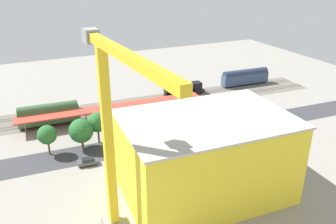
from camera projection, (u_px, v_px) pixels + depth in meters
name	position (u px, v px, depth m)	size (l,w,h in m)	color
ground_plane	(180.00, 127.00, 93.42)	(175.92, 175.92, 0.00)	gray
rail_bed	(153.00, 103.00, 109.57)	(109.95, 13.89, 0.01)	#665E54
street_asphalt	(189.00, 135.00, 89.34)	(109.95, 9.00, 0.01)	#38383D
track_rails	(153.00, 103.00, 109.50)	(109.85, 12.38, 0.12)	#9E9EA8
platform_canopy_near	(114.00, 107.00, 96.48)	(51.74, 7.00, 4.01)	#C63D2D
locomotive	(185.00, 89.00, 116.06)	(14.20, 3.52, 5.25)	black
passenger_coach	(245.00, 77.00, 124.76)	(18.05, 3.74, 5.78)	black
freight_coach_far	(49.00, 114.00, 93.89)	(16.21, 3.67, 6.04)	black
parked_car_0	(240.00, 127.00, 92.02)	(4.49, 2.10, 1.77)	black
parked_car_1	(214.00, 134.00, 88.04)	(4.15, 2.01, 1.67)	black
parked_car_2	(185.00, 141.00, 84.57)	(4.25, 2.04, 1.73)	black
parked_car_3	(156.00, 146.00, 82.25)	(4.17, 1.97, 1.79)	black
parked_car_4	(122.00, 155.00, 78.60)	(4.21, 1.88, 1.63)	black
parked_car_5	(88.00, 162.00, 75.75)	(4.41, 2.08, 1.66)	black
construction_building	(205.00, 157.00, 64.17)	(29.34, 19.63, 15.24)	yellow
construction_roof_slab	(207.00, 119.00, 61.09)	(29.94, 20.23, 0.40)	#B7B2A8
tower_crane	(113.00, 128.00, 48.91)	(3.88, 27.86, 31.95)	gray
box_truck_0	(180.00, 147.00, 80.29)	(8.73, 2.98, 3.34)	black
box_truck_1	(147.00, 153.00, 77.36)	(8.92, 2.55, 3.46)	black
box_truck_2	(129.00, 159.00, 75.28)	(9.19, 3.00, 3.42)	black
street_tree_0	(47.00, 135.00, 78.37)	(4.37, 4.37, 7.21)	brown
street_tree_1	(97.00, 122.00, 83.38)	(4.82, 4.82, 7.91)	brown
street_tree_2	(81.00, 131.00, 81.11)	(5.72, 5.72, 7.50)	brown
traffic_light	(153.00, 117.00, 88.29)	(0.50, 0.36, 7.14)	#333333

